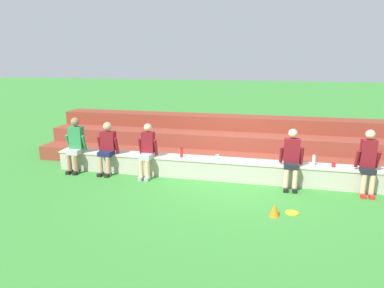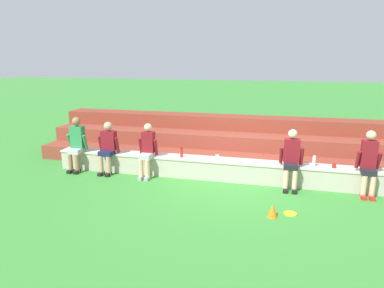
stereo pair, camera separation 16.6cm
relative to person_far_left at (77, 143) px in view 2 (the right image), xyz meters
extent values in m
plane|color=#388433|center=(4.10, 0.03, -0.76)|extent=(80.00, 80.00, 0.00)
cube|color=#B7AF9E|center=(4.10, 0.26, -0.51)|extent=(9.23, 0.45, 0.50)
cube|color=beige|center=(4.10, 0.26, -0.28)|extent=(9.27, 0.49, 0.04)
cube|color=brown|center=(4.10, 1.06, -0.56)|extent=(11.50, 0.75, 0.40)
cube|color=brown|center=(4.10, 1.81, -0.36)|extent=(11.50, 0.75, 0.80)
cube|color=brown|center=(4.10, 2.56, -0.16)|extent=(11.50, 0.75, 1.21)
cylinder|color=#996B4C|center=(-0.10, -0.19, -0.51)|extent=(0.11, 0.11, 0.50)
cylinder|color=#996B4C|center=(0.10, -0.19, -0.51)|extent=(0.11, 0.11, 0.50)
cube|color=black|center=(-0.10, -0.23, -0.72)|extent=(0.10, 0.22, 0.08)
cube|color=black|center=(0.10, -0.23, -0.72)|extent=(0.10, 0.22, 0.08)
cube|color=#B2B2B7|center=(0.00, -0.05, -0.21)|extent=(0.32, 0.34, 0.12)
cube|color=#2D7F47|center=(0.00, 0.07, 0.14)|extent=(0.35, 0.20, 0.58)
sphere|color=#996B4C|center=(0.00, 0.07, 0.55)|extent=(0.22, 0.22, 0.22)
cylinder|color=#2D7F47|center=(-0.23, 0.05, 0.01)|extent=(0.08, 0.22, 0.42)
cylinder|color=#2D7F47|center=(0.23, 0.05, 0.01)|extent=(0.08, 0.19, 0.43)
cylinder|color=tan|center=(0.77, -0.17, -0.51)|extent=(0.11, 0.11, 0.50)
cylinder|color=tan|center=(0.98, -0.17, -0.51)|extent=(0.11, 0.11, 0.50)
cube|color=black|center=(0.77, -0.21, -0.72)|extent=(0.10, 0.22, 0.08)
cube|color=black|center=(0.98, -0.21, -0.72)|extent=(0.10, 0.22, 0.08)
cube|color=#191E47|center=(0.88, -0.04, -0.21)|extent=(0.34, 0.32, 0.12)
cube|color=maroon|center=(0.88, 0.11, 0.09)|extent=(0.37, 0.20, 0.48)
sphere|color=tan|center=(0.88, 0.11, 0.46)|extent=(0.22, 0.22, 0.22)
cylinder|color=maroon|center=(0.64, 0.09, -0.02)|extent=(0.08, 0.15, 0.43)
cylinder|color=maroon|center=(1.11, 0.09, -0.02)|extent=(0.08, 0.18, 0.43)
cylinder|color=#DBAD89|center=(1.88, -0.21, -0.51)|extent=(0.11, 0.11, 0.50)
cylinder|color=#DBAD89|center=(2.04, -0.21, -0.51)|extent=(0.11, 0.11, 0.50)
cube|color=#99999E|center=(1.88, -0.25, -0.72)|extent=(0.10, 0.22, 0.08)
cube|color=#99999E|center=(2.04, -0.25, -0.72)|extent=(0.10, 0.22, 0.08)
cube|color=#B2B2B7|center=(1.96, -0.06, -0.21)|extent=(0.27, 0.35, 0.12)
cube|color=maroon|center=(1.96, 0.12, 0.11)|extent=(0.30, 0.20, 0.52)
sphere|color=#DBAD89|center=(1.96, 0.12, 0.48)|extent=(0.19, 0.19, 0.19)
cylinder|color=maroon|center=(1.76, 0.10, -0.01)|extent=(0.08, 0.17, 0.43)
cylinder|color=maroon|center=(2.16, 0.10, -0.01)|extent=(0.08, 0.19, 0.43)
cylinder|color=beige|center=(5.32, -0.19, -0.51)|extent=(0.11, 0.11, 0.50)
cylinder|color=beige|center=(5.51, -0.19, -0.51)|extent=(0.11, 0.11, 0.50)
cube|color=black|center=(5.32, -0.23, -0.72)|extent=(0.10, 0.22, 0.08)
cube|color=black|center=(5.51, -0.23, -0.72)|extent=(0.10, 0.22, 0.08)
cube|color=black|center=(5.42, -0.05, -0.21)|extent=(0.31, 0.33, 0.12)
cube|color=maroon|center=(5.42, 0.13, 0.11)|extent=(0.35, 0.20, 0.53)
sphere|color=beige|center=(5.42, 0.13, 0.50)|extent=(0.20, 0.20, 0.20)
cylinder|color=maroon|center=(5.19, 0.11, -0.01)|extent=(0.08, 0.22, 0.42)
cylinder|color=maroon|center=(5.64, 0.11, -0.01)|extent=(0.08, 0.17, 0.43)
cylinder|color=#DBAD89|center=(6.92, -0.17, -0.51)|extent=(0.11, 0.11, 0.50)
cylinder|color=#DBAD89|center=(7.09, -0.17, -0.51)|extent=(0.11, 0.11, 0.50)
cube|color=red|center=(6.92, -0.21, -0.72)|extent=(0.10, 0.22, 0.08)
cube|color=red|center=(7.09, -0.21, -0.72)|extent=(0.10, 0.22, 0.08)
cube|color=black|center=(7.01, -0.04, -0.21)|extent=(0.28, 0.32, 0.12)
cube|color=maroon|center=(7.01, 0.10, 0.14)|extent=(0.31, 0.20, 0.59)
sphere|color=#DBAD89|center=(7.01, 0.10, 0.56)|extent=(0.20, 0.20, 0.20)
cylinder|color=maroon|center=(6.80, 0.08, 0.01)|extent=(0.08, 0.21, 0.42)
cylinder|color=maroon|center=(7.21, 0.08, 0.01)|extent=(0.08, 0.23, 0.42)
cylinder|color=red|center=(2.79, 0.22, -0.14)|extent=(0.07, 0.07, 0.23)
cylinder|color=black|center=(2.79, 0.22, -0.02)|extent=(0.04, 0.04, 0.02)
cylinder|color=silver|center=(5.93, 0.26, -0.14)|extent=(0.07, 0.07, 0.23)
cylinder|color=white|center=(5.93, 0.26, -0.02)|extent=(0.04, 0.04, 0.02)
cylinder|color=red|center=(6.36, 0.24, -0.21)|extent=(0.08, 0.08, 0.10)
cylinder|color=white|center=(3.69, 0.25, -0.20)|extent=(0.08, 0.08, 0.11)
cylinder|color=yellow|center=(5.41, -1.37, -0.75)|extent=(0.25, 0.25, 0.02)
cone|color=orange|center=(5.07, -1.57, -0.63)|extent=(0.19, 0.19, 0.26)
camera|label=1|loc=(4.88, -7.68, 2.13)|focal=31.87mm
camera|label=2|loc=(5.04, -7.64, 2.13)|focal=31.87mm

